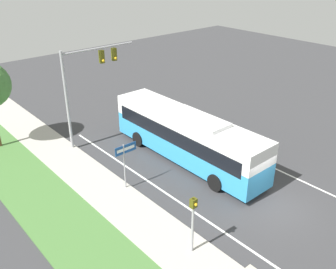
{
  "coord_description": "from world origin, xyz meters",
  "views": [
    {
      "loc": [
        -15.47,
        -9.12,
        12.79
      ],
      "look_at": [
        -0.75,
        7.78,
        1.79
      ],
      "focal_mm": 40.0,
      "sensor_mm": 36.0,
      "label": 1
    }
  ],
  "objects_px": {
    "bus": "(187,135)",
    "street_sign": "(125,157)",
    "pedestrian_signal": "(193,217)",
    "signal_gantry": "(86,77)"
  },
  "relations": [
    {
      "from": "signal_gantry",
      "to": "pedestrian_signal",
      "type": "distance_m",
      "value": 13.58
    },
    {
      "from": "bus",
      "to": "signal_gantry",
      "type": "height_order",
      "value": "signal_gantry"
    },
    {
      "from": "street_sign",
      "to": "bus",
      "type": "bearing_deg",
      "value": 1.66
    },
    {
      "from": "bus",
      "to": "street_sign",
      "type": "height_order",
      "value": "bus"
    },
    {
      "from": "pedestrian_signal",
      "to": "street_sign",
      "type": "height_order",
      "value": "pedestrian_signal"
    },
    {
      "from": "bus",
      "to": "signal_gantry",
      "type": "relative_size",
      "value": 1.72
    },
    {
      "from": "signal_gantry",
      "to": "street_sign",
      "type": "height_order",
      "value": "signal_gantry"
    },
    {
      "from": "pedestrian_signal",
      "to": "bus",
      "type": "bearing_deg",
      "value": 48.18
    },
    {
      "from": "signal_gantry",
      "to": "street_sign",
      "type": "xyz_separation_m",
      "value": [
        -1.59,
        -6.68,
        -2.83
      ]
    },
    {
      "from": "bus",
      "to": "pedestrian_signal",
      "type": "bearing_deg",
      "value": -131.82
    }
  ]
}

